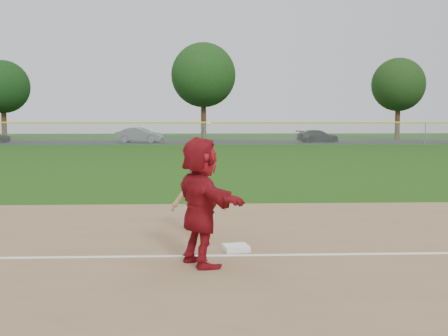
{
  "coord_description": "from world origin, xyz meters",
  "views": [
    {
      "loc": [
        -0.52,
        -10.04,
        2.31
      ],
      "look_at": [
        0.0,
        1.5,
        1.3
      ],
      "focal_mm": 45.0,
      "sensor_mm": 36.0,
      "label": 1
    }
  ],
  "objects_px": {
    "base_runner": "(201,201)",
    "car_right": "(318,136)",
    "first_base": "(236,248)",
    "car_mid": "(140,135)"
  },
  "relations": [
    {
      "from": "base_runner",
      "to": "car_mid",
      "type": "height_order",
      "value": "base_runner"
    },
    {
      "from": "first_base",
      "to": "base_runner",
      "type": "height_order",
      "value": "base_runner"
    },
    {
      "from": "first_base",
      "to": "base_runner",
      "type": "distance_m",
      "value": 1.48
    },
    {
      "from": "car_right",
      "to": "first_base",
      "type": "bearing_deg",
      "value": 153.21
    },
    {
      "from": "first_base",
      "to": "car_right",
      "type": "height_order",
      "value": "car_right"
    },
    {
      "from": "car_mid",
      "to": "car_right",
      "type": "distance_m",
      "value": 17.53
    },
    {
      "from": "first_base",
      "to": "base_runner",
      "type": "relative_size",
      "value": 0.21
    },
    {
      "from": "car_mid",
      "to": "base_runner",
      "type": "bearing_deg",
      "value": -163.99
    },
    {
      "from": "car_mid",
      "to": "first_base",
      "type": "bearing_deg",
      "value": -163.08
    },
    {
      "from": "base_runner",
      "to": "car_right",
      "type": "relative_size",
      "value": 0.48
    }
  ]
}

